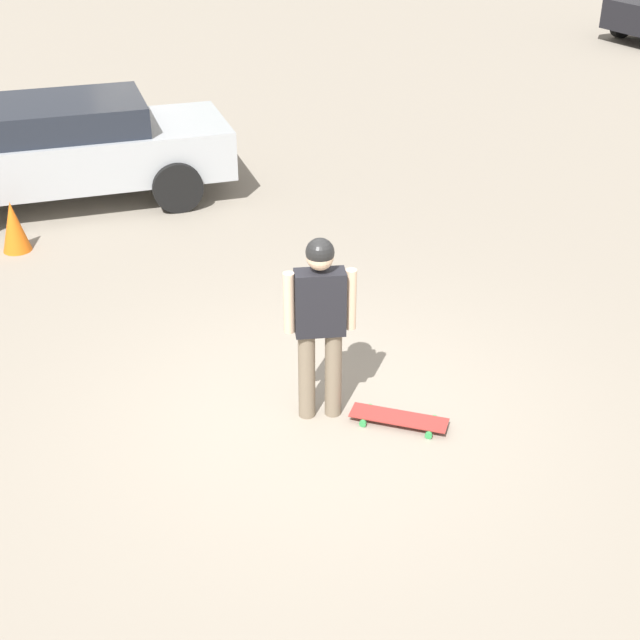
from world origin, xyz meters
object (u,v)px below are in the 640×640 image
(person, at_px, (320,315))
(traffic_cone, at_px, (14,226))
(car_parked_near, at_px, (66,148))
(skateboard, at_px, (399,418))

(person, distance_m, traffic_cone, 5.24)
(car_parked_near, relative_size, traffic_cone, 7.09)
(skateboard, height_order, car_parked_near, car_parked_near)
(person, bearing_deg, skateboard, -19.65)
(car_parked_near, bearing_deg, person, 105.97)
(person, relative_size, skateboard, 1.93)
(skateboard, xyz_separation_m, car_parked_near, (2.13, 6.52, 0.70))
(person, distance_m, car_parked_near, 6.33)
(person, height_order, car_parked_near, person)
(person, relative_size, traffic_cone, 2.67)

